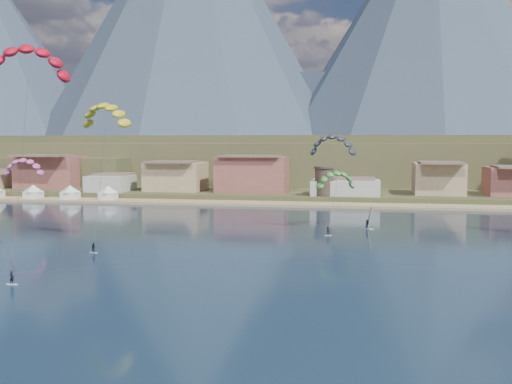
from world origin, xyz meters
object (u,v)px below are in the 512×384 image
kitesurfer_yellow (106,112)px  kitesurfer_green (336,177)px  kitesurfer_red (28,58)px  windsurfer (368,222)px  watchtower (324,181)px

kitesurfer_yellow → kitesurfer_green: bearing=33.7°
kitesurfer_red → kitesurfer_green: size_ratio=2.02×
kitesurfer_red → windsurfer: kitesurfer_red is taller
kitesurfer_green → windsurfer: (6.86, -2.61, -8.95)m
kitesurfer_green → kitesurfer_yellow: bearing=-146.3°
watchtower → windsurfer: watchtower is taller
windsurfer → kitesurfer_yellow: bearing=-152.9°
kitesurfer_green → kitesurfer_red: bearing=-131.7°
kitesurfer_red → windsurfer: 71.97m
kitesurfer_yellow → watchtower: bearing=65.7°
kitesurfer_red → kitesurfer_yellow: bearing=83.1°
watchtower → kitesurfer_red: 104.56m
watchtower → kitesurfer_green: (5.84, -48.14, 4.01)m
kitesurfer_green → watchtower: bearing=96.9°
watchtower → kitesurfer_yellow: size_ratio=0.33×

